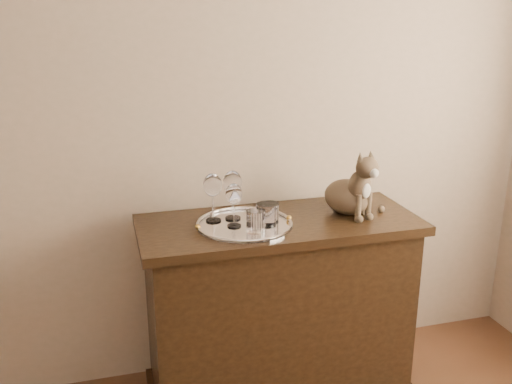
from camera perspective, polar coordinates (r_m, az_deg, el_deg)
The scene contains 10 objects.
wall_back at distance 2.50m, azimuth -13.13°, elevation 9.12°, with size 4.00×0.10×2.70m, color tan.
sideboard at distance 2.61m, azimuth 2.24°, elevation -11.61°, with size 1.20×0.50×0.85m, color black, non-canonical shape.
tray at distance 2.36m, azimuth -1.16°, elevation -3.38°, with size 0.40×0.40×0.01m, color silver.
wine_glass_a at distance 2.38m, azimuth -4.33°, elevation -0.56°, with size 0.08×0.08×0.21m, color white, non-canonical shape.
wine_glass_b at distance 2.40m, azimuth -2.36°, elevation -0.30°, with size 0.08×0.08×0.21m, color white, non-canonical shape.
wine_glass_d at distance 2.32m, azimuth -2.22°, elevation -1.33°, with size 0.07×0.07×0.18m, color white, non-canonical shape.
tumbler_a at distance 2.34m, azimuth 1.01°, elevation -2.28°, with size 0.08×0.08×0.09m, color silver.
tumbler_b at distance 2.28m, azimuth -0.02°, elevation -2.91°, with size 0.08×0.08×0.09m, color white.
tumbler_c at distance 2.37m, azimuth 1.39°, elevation -2.08°, with size 0.08×0.08×0.08m, color silver.
cat at distance 2.51m, azimuth 9.27°, elevation 1.17°, with size 0.30×0.28×0.30m, color #49392B, non-canonical shape.
Camera 1 is at (-0.11, -0.23, 1.70)m, focal length 40.00 mm.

